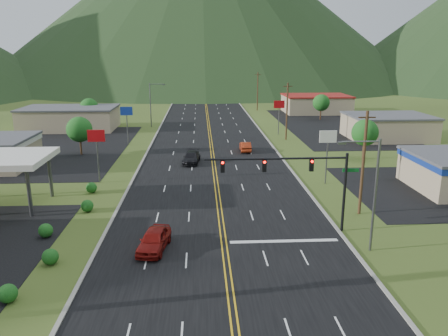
{
  "coord_description": "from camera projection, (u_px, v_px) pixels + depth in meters",
  "views": [
    {
      "loc": [
        -1.82,
        -21.04,
        15.24
      ],
      "look_at": [
        0.4,
        19.06,
        4.5
      ],
      "focal_mm": 35.0,
      "sensor_mm": 36.0,
      "label": 1
    }
  ],
  "objects": [
    {
      "name": "car_red_far",
      "position": [
        245.0,
        147.0,
        68.63
      ],
      "size": [
        1.64,
        4.54,
        1.49
      ],
      "primitive_type": "imported",
      "rotation": [
        0.0,
        0.0,
        3.13
      ],
      "color": "#9B2B10",
      "rests_on": "ground"
    },
    {
      "name": "utility_pole_d",
      "position": [
        243.0,
        81.0,
        153.94
      ],
      "size": [
        1.6,
        0.28,
        10.0
      ],
      "color": "#382314",
      "rests_on": "ground"
    },
    {
      "name": "tree_east_b",
      "position": [
        321.0,
        103.0,
        99.95
      ],
      "size": [
        3.84,
        3.84,
        5.82
      ],
      "color": "#382314",
      "rests_on": "ground"
    },
    {
      "name": "streetlight_west",
      "position": [
        152.0,
        102.0,
        89.89
      ],
      "size": [
        3.28,
        0.25,
        9.0
      ],
      "color": "#59595E",
      "rests_on": "ground"
    },
    {
      "name": "streetlight_east",
      "position": [
        372.0,
        188.0,
        33.23
      ],
      "size": [
        3.28,
        0.25,
        9.0
      ],
      "color": "#59595E",
      "rests_on": "ground"
    },
    {
      "name": "pole_sign_east_a",
      "position": [
        328.0,
        142.0,
        50.72
      ],
      "size": [
        2.0,
        0.18,
        6.4
      ],
      "color": "#59595E",
      "rests_on": "ground"
    },
    {
      "name": "traffic_signal",
      "position": [
        299.0,
        173.0,
        36.8
      ],
      "size": [
        13.1,
        0.43,
        7.0
      ],
      "color": "black",
      "rests_on": "ground"
    },
    {
      "name": "building_west_far",
      "position": [
        70.0,
        118.0,
        87.84
      ],
      "size": [
        18.4,
        11.4,
        4.5
      ],
      "color": "tan",
      "rests_on": "ground"
    },
    {
      "name": "tree_west_a",
      "position": [
        79.0,
        129.0,
        65.66
      ],
      "size": [
        3.84,
        3.84,
        5.82
      ],
      "color": "#382314",
      "rests_on": "ground"
    },
    {
      "name": "tree_west_b",
      "position": [
        89.0,
        107.0,
        91.44
      ],
      "size": [
        3.84,
        3.84,
        5.82
      ],
      "color": "#382314",
      "rests_on": "ground"
    },
    {
      "name": "utility_pole_c",
      "position": [
        258.0,
        91.0,
        115.36
      ],
      "size": [
        1.6,
        0.28,
        10.0
      ],
      "color": "#382314",
      "rests_on": "ground"
    },
    {
      "name": "tree_east_a",
      "position": [
        365.0,
        133.0,
        63.08
      ],
      "size": [
        3.84,
        3.84,
        5.82
      ],
      "color": "#382314",
      "rests_on": "ground"
    },
    {
      "name": "pole_sign_east_b",
      "position": [
        279.0,
        108.0,
        81.59
      ],
      "size": [
        2.0,
        0.18,
        6.4
      ],
      "color": "#59595E",
      "rests_on": "ground"
    },
    {
      "name": "building_east_far",
      "position": [
        316.0,
        104.0,
        112.05
      ],
      "size": [
        16.4,
        12.4,
        4.5
      ],
      "color": "tan",
      "rests_on": "ground"
    },
    {
      "name": "pole_sign_west_a",
      "position": [
        97.0,
        141.0,
        51.21
      ],
      "size": [
        2.0,
        0.18,
        6.4
      ],
      "color": "#59595E",
      "rests_on": "ground"
    },
    {
      "name": "building_east_mid",
      "position": [
        388.0,
        127.0,
        78.53
      ],
      "size": [
        14.4,
        11.4,
        4.3
      ],
      "color": "tan",
      "rests_on": "ground"
    },
    {
      "name": "car_red_near",
      "position": [
        154.0,
        240.0,
        34.42
      ],
      "size": [
        2.76,
        5.18,
        1.68
      ],
      "primitive_type": "imported",
      "rotation": [
        0.0,
        0.0,
        -0.16
      ],
      "color": "maroon",
      "rests_on": "ground"
    },
    {
      "name": "ground",
      "position": [
        236.0,
        334.0,
        24.33
      ],
      "size": [
        500.0,
        500.0,
        0.0
      ],
      "primitive_type": "plane",
      "color": "#344518",
      "rests_on": "ground"
    },
    {
      "name": "utility_pole_a",
      "position": [
        363.0,
        163.0,
        41.09
      ],
      "size": [
        1.6,
        0.28,
        10.0
      ],
      "color": "#382314",
      "rests_on": "ground"
    },
    {
      "name": "utility_pole_b",
      "position": [
        287.0,
        111.0,
        76.78
      ],
      "size": [
        1.6,
        0.28,
        10.0
      ],
      "color": "#382314",
      "rests_on": "ground"
    },
    {
      "name": "pole_sign_west_b",
      "position": [
        127.0,
        115.0,
        72.43
      ],
      "size": [
        2.0,
        0.18,
        6.4
      ],
      "color": "#59595E",
      "rests_on": "ground"
    },
    {
      "name": "car_dark_mid",
      "position": [
        191.0,
        158.0,
        61.34
      ],
      "size": [
        2.73,
        5.47,
        1.53
      ],
      "primitive_type": "imported",
      "rotation": [
        0.0,
        0.0,
        -0.12
      ],
      "color": "black",
      "rests_on": "ground"
    },
    {
      "name": "curb_east",
      "position": [
        413.0,
        328.0,
        24.87
      ],
      "size": [
        0.3,
        460.0,
        0.14
      ],
      "primitive_type": "cube",
      "color": "gray",
      "rests_on": "ground"
    },
    {
      "name": "road",
      "position": [
        236.0,
        334.0,
        24.33
      ],
      "size": [
        20.0,
        460.0,
        0.04
      ],
      "primitive_type": "cube",
      "color": "black",
      "rests_on": "ground"
    }
  ]
}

